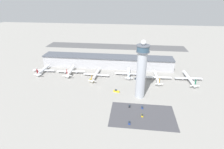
% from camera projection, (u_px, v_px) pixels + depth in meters
% --- Properties ---
extents(ground_plane, '(1000.00, 1000.00, 0.00)m').
position_uv_depth(ground_plane, '(99.00, 88.00, 223.40)').
color(ground_plane, gray).
extents(terminal_building, '(207.19, 25.00, 18.78)m').
position_uv_depth(terminal_building, '(107.00, 61.00, 282.29)').
color(terminal_building, '#B2B2B7').
rests_on(terminal_building, ground).
extents(runway_strip, '(310.79, 44.00, 0.01)m').
position_uv_depth(runway_strip, '(115.00, 47.00, 394.65)').
color(runway_strip, '#515154').
rests_on(runway_strip, ground).
extents(control_tower, '(14.25, 14.25, 67.16)m').
position_uv_depth(control_tower, '(141.00, 70.00, 190.46)').
color(control_tower, '#ADB2BC').
rests_on(control_tower, ground).
extents(parking_lot_surface, '(64.00, 40.00, 0.01)m').
position_uv_depth(parking_lot_surface, '(142.00, 116.00, 172.88)').
color(parking_lot_surface, '#424247').
rests_on(parking_lot_surface, ground).
extents(airplane_gate_alpha, '(33.68, 35.70, 12.74)m').
position_uv_depth(airplane_gate_alpha, '(43.00, 70.00, 264.83)').
color(airplane_gate_alpha, silver).
rests_on(airplane_gate_alpha, ground).
extents(airplane_gate_bravo, '(41.37, 35.91, 14.65)m').
position_uv_depth(airplane_gate_bravo, '(71.00, 71.00, 259.28)').
color(airplane_gate_bravo, white).
rests_on(airplane_gate_bravo, ground).
extents(airplane_gate_charlie, '(37.44, 43.52, 11.70)m').
position_uv_depth(airplane_gate_charlie, '(96.00, 74.00, 250.80)').
color(airplane_gate_charlie, white).
rests_on(airplane_gate_charlie, ground).
extents(airplane_gate_delta, '(40.48, 32.52, 12.29)m').
position_uv_depth(airplane_gate_delta, '(129.00, 73.00, 253.68)').
color(airplane_gate_delta, silver).
rests_on(airplane_gate_delta, ground).
extents(airplane_gate_echo, '(41.64, 41.48, 11.85)m').
position_uv_depth(airplane_gate_echo, '(157.00, 77.00, 241.80)').
color(airplane_gate_echo, white).
rests_on(airplane_gate_echo, ground).
extents(airplane_gate_foxtrot, '(36.99, 45.65, 13.13)m').
position_uv_depth(airplane_gate_foxtrot, '(189.00, 78.00, 238.74)').
color(airplane_gate_foxtrot, silver).
rests_on(airplane_gate_foxtrot, ground).
extents(service_truck_catering, '(7.04, 5.10, 2.56)m').
position_uv_depth(service_truck_catering, '(137.00, 79.00, 244.27)').
color(service_truck_catering, black).
rests_on(service_truck_catering, ground).
extents(service_truck_fuel, '(7.34, 7.88, 2.85)m').
position_uv_depth(service_truck_fuel, '(92.00, 80.00, 240.31)').
color(service_truck_fuel, black).
rests_on(service_truck_fuel, ground).
extents(service_truck_baggage, '(7.94, 4.39, 3.06)m').
position_uv_depth(service_truck_baggage, '(116.00, 91.00, 213.67)').
color(service_truck_baggage, black).
rests_on(service_truck_baggage, ground).
extents(car_maroon_suv, '(1.93, 4.74, 1.56)m').
position_uv_depth(car_maroon_suv, '(129.00, 123.00, 162.39)').
color(car_maroon_suv, black).
rests_on(car_maroon_suv, ground).
extents(car_yellow_taxi, '(2.00, 4.84, 1.40)m').
position_uv_depth(car_yellow_taxi, '(142.00, 115.00, 172.29)').
color(car_yellow_taxi, black).
rests_on(car_yellow_taxi, ground).
extents(car_silver_sedan, '(2.00, 4.83, 1.56)m').
position_uv_depth(car_silver_sedan, '(142.00, 107.00, 184.29)').
color(car_silver_sedan, black).
rests_on(car_silver_sedan, ground).
extents(car_navy_sedan, '(1.82, 4.26, 1.52)m').
position_uv_depth(car_navy_sedan, '(129.00, 106.00, 186.25)').
color(car_navy_sedan, black).
rests_on(car_navy_sedan, ground).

